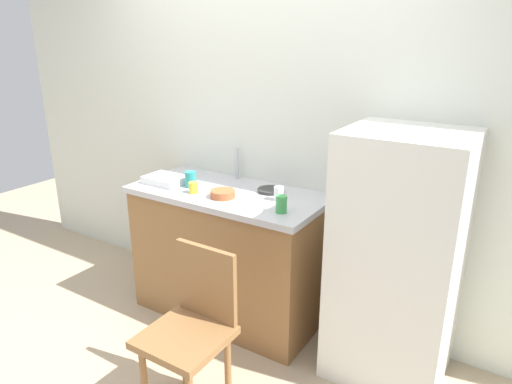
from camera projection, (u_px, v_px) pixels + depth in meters
The scene contains 14 objects.
ground_plane at pixel (176, 365), 2.77m from camera, with size 8.00×8.00×0.00m, color tan.
back_wall at pixel (263, 128), 3.15m from camera, with size 4.80×0.10×2.56m, color silver.
cabinet_base at pixel (229, 256), 3.17m from camera, with size 1.27×0.60×0.88m, color olive.
countertop at pixel (228, 193), 3.03m from camera, with size 1.31×0.64×0.04m, color #B7B7BC.
faucet at pixel (237, 163), 3.23m from camera, with size 0.02×0.02×0.23m, color #B7B7BC.
refrigerator at pixel (397, 260), 2.52m from camera, with size 0.63×0.58×1.44m, color silver.
chair at pixel (192, 326), 2.31m from camera, with size 0.40×0.40×0.89m.
dish_tray at pixel (166, 180), 3.16m from camera, with size 0.28×0.20×0.05m, color white.
terracotta_bowl at pixel (223, 194), 2.89m from camera, with size 0.16×0.16×0.05m, color #B25B33.
hotplate at pixel (270, 190), 2.99m from camera, with size 0.17×0.17×0.02m, color #2D2D2D.
cup_teal at pixel (191, 179), 3.08m from camera, with size 0.08×0.08×0.11m, color teal.
cup_yellow at pixel (194, 188), 2.96m from camera, with size 0.06×0.06×0.07m, color yellow.
cup_green at pixel (281, 204), 2.63m from camera, with size 0.07×0.07×0.10m, color green.
cup_white at pixel (279, 194), 2.83m from camera, with size 0.06×0.06×0.09m, color white.
Camera 1 is at (1.63, -1.67, 1.89)m, focal length 32.21 mm.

